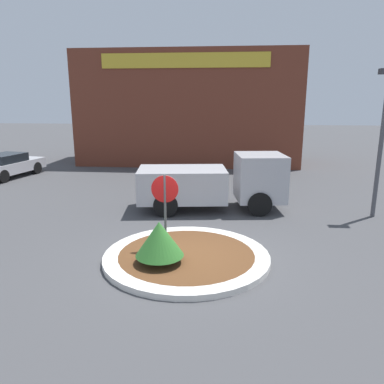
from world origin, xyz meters
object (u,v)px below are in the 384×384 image
parked_sedan_silver (8,165)px  stop_sign (165,199)px  utility_truck (215,182)px  light_pole (383,131)px

parked_sedan_silver → stop_sign: bearing=-122.1°
stop_sign → utility_truck: 4.94m
stop_sign → light_pole: 8.76m
utility_truck → light_pole: 6.55m
stop_sign → light_pole: (7.44, 4.33, 1.63)m
utility_truck → parked_sedan_silver: 13.41m
stop_sign → parked_sedan_silver: size_ratio=0.51×
utility_truck → stop_sign: bearing=-112.2°
parked_sedan_silver → light_pole: light_pole is taller
utility_truck → parked_sedan_silver: (-12.26, 5.42, -0.43)m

